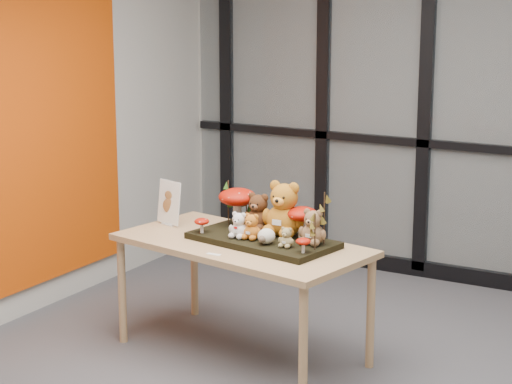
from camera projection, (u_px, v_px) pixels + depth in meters
The scene contains 23 objects.
room_shell at pixel (346, 96), 4.56m from camera, with size 5.00×5.00×5.00m.
glass_partition at pixel (485, 98), 6.72m from camera, with size 4.90×0.06×2.78m.
orange_panel at pixel (19, 113), 6.07m from camera, with size 0.02×2.00×2.40m, color #CA4107.
display_table at pixel (242, 253), 5.56m from camera, with size 1.63×1.01×0.71m.
diorama_tray at pixel (263, 240), 5.51m from camera, with size 0.87×0.44×0.04m, color black.
bear_pooh_yellow at pixel (284, 206), 5.51m from camera, with size 0.28×0.25×0.36m, color #B86E1A, non-canonical shape.
bear_brown_medium at pixel (258, 210), 5.64m from camera, with size 0.19×0.18×0.26m, color #492612, non-canonical shape.
bear_tan_back at pixel (313, 225), 5.34m from camera, with size 0.17×0.16×0.23m, color brown, non-canonical shape.
bear_small_yellow at pixel (252, 225), 5.45m from camera, with size 0.13×0.12×0.17m, color #C4691C, non-canonical shape.
bear_white_bow at pixel (239, 224), 5.48m from camera, with size 0.13×0.12×0.17m, color white, non-canonical shape.
bear_beige_small at pixel (287, 236), 5.29m from camera, with size 0.10×0.09×0.13m, color #A18D58, non-canonical shape.
plush_cream_hedgehog at pixel (266, 235), 5.35m from camera, with size 0.08×0.07×0.10m, color silver, non-canonical shape.
mushroom_back_left at pixel (237, 205), 5.75m from camera, with size 0.24×0.24×0.26m, color #9C1105, non-canonical shape.
mushroom_back_right at pixel (302, 221), 5.48m from camera, with size 0.19×0.19×0.21m, color #9C1105, non-canonical shape.
mushroom_front_left at pixel (202, 225), 5.59m from camera, with size 0.09×0.09×0.10m, color #9C1105, non-canonical shape.
mushroom_front_right at pixel (303, 245), 5.18m from camera, with size 0.08×0.08×0.09m, color #9C1105, non-canonical shape.
sprig_green_far_left at pixel (228, 202), 5.79m from camera, with size 0.05×0.05×0.28m, color #0F380C, non-canonical shape.
sprig_green_mid_left at pixel (246, 209), 5.77m from camera, with size 0.05×0.05×0.21m, color #0F380C, non-canonical shape.
sprig_dry_far_right at pixel (324, 219), 5.31m from camera, with size 0.05×0.05×0.31m, color brown, non-canonical shape.
sprig_dry_mid_right at pixel (315, 232), 5.22m from camera, with size 0.05×0.05×0.21m, color brown, non-canonical shape.
sprig_green_centre at pixel (275, 216), 5.64m from camera, with size 0.05×0.05×0.18m, color #0F380C, non-canonical shape.
sign_holder at pixel (169, 205), 5.92m from camera, with size 0.20×0.09×0.29m.
label_card at pixel (214, 254), 5.28m from camera, with size 0.09×0.03×0.00m, color white.
Camera 1 is at (1.86, -4.18, 2.21)m, focal length 65.00 mm.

